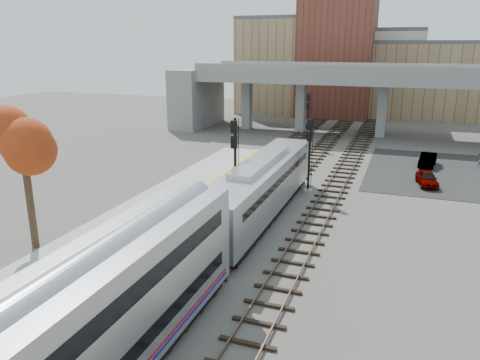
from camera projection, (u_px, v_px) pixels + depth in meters
The scene contains 14 objects.
ground at pixel (184, 280), 24.79m from camera, with size 160.00×160.00×0.00m, color #47423D.
platform at pixel (71, 257), 27.11m from camera, with size 4.50×60.00×0.35m, color #9E9E99.
yellow_strip at pixel (98, 259), 26.44m from camera, with size 0.70×60.00×0.01m, color yellow.
tracks at pixel (268, 206), 35.75m from camera, with size 10.70×95.00×0.25m.
overpass at pixel (367, 93), 62.18m from camera, with size 54.00×12.00×9.50m.
buildings_far at pixel (358, 68), 82.26m from camera, with size 43.00×21.00×20.60m.
parking_lot at pixel (442, 172), 45.49m from camera, with size 14.00×18.00×0.04m, color black.
locomotive at pixel (261, 187), 33.20m from camera, with size 3.02×19.05×4.10m.
signal_mast_near at pixel (235, 167), 33.88m from camera, with size 0.60×0.64×7.02m.
signal_mast_mid at pixel (309, 158), 38.56m from camera, with size 0.60×0.64×6.36m.
signal_mast_far at pixel (308, 121), 56.79m from camera, with size 0.60×0.64×6.39m.
tree at pixel (22, 141), 26.97m from camera, with size 3.60×3.60×8.99m.
car_a at pixel (427, 178), 41.04m from camera, with size 1.49×3.72×1.27m, color #99999E.
car_b at pixel (428, 160), 47.50m from camera, with size 1.41×4.04×1.33m, color #99999E.
Camera 1 is at (10.41, -19.96, 12.03)m, focal length 35.00 mm.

